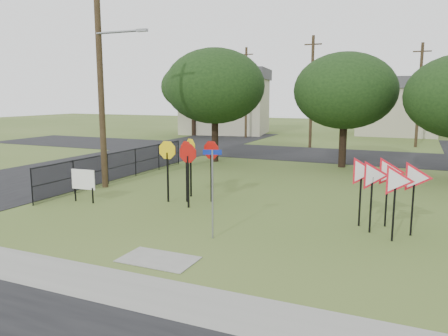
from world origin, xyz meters
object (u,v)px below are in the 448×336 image
(info_board, at_px, (83,180))
(stop_sign_cluster, at_px, (189,157))
(street_name_sign, at_px, (212,188))
(yield_sign_cluster, at_px, (386,178))

(info_board, bearing_deg, stop_sign_cluster, 24.90)
(street_name_sign, distance_m, stop_sign_cluster, 4.74)
(street_name_sign, relative_size, stop_sign_cluster, 1.08)
(stop_sign_cluster, bearing_deg, yield_sign_cluster, -7.99)
(street_name_sign, xyz_separation_m, yield_sign_cluster, (4.68, 2.73, 0.17))
(street_name_sign, height_order, info_board, street_name_sign)
(street_name_sign, height_order, yield_sign_cluster, street_name_sign)
(yield_sign_cluster, height_order, info_board, yield_sign_cluster)
(yield_sign_cluster, distance_m, info_board, 11.44)
(street_name_sign, distance_m, yield_sign_cluster, 5.42)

